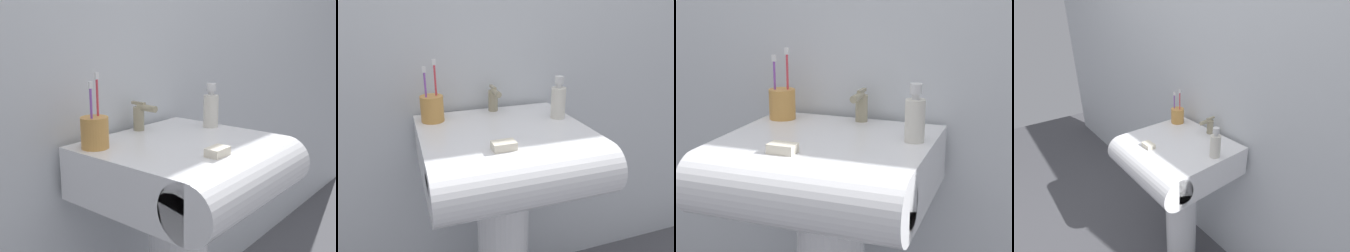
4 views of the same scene
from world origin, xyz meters
TOP-DOWN VIEW (x-y plane):
  - wall_back at (0.00, 0.28)m, footprint 5.00×0.05m
  - sink_basin at (0.00, -0.06)m, footprint 0.56×0.54m
  - faucet at (0.03, 0.19)m, footprint 0.04×0.10m
  - toothbrush_cup at (-0.21, 0.14)m, footprint 0.08×0.08m
  - soap_bottle at (0.23, 0.03)m, footprint 0.05×0.05m
  - bar_soap at (-0.05, -0.17)m, footprint 0.07×0.04m

SIDE VIEW (x-z plane):
  - sink_basin at x=0.00m, z-range 0.71..0.87m
  - bar_soap at x=-0.05m, z-range 0.87..0.90m
  - toothbrush_cup at x=-0.21m, z-range 0.81..1.03m
  - faucet at x=0.03m, z-range 0.88..0.98m
  - soap_bottle at x=0.23m, z-range 0.86..1.01m
  - wall_back at x=0.00m, z-range 0.00..2.40m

